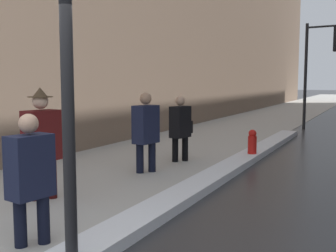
{
  "coord_description": "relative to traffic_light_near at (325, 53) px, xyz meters",
  "views": [
    {
      "loc": [
        2.78,
        -2.33,
        1.82
      ],
      "look_at": [
        -0.4,
        4.0,
        1.05
      ],
      "focal_mm": 45.0,
      "sensor_mm": 36.0,
      "label": 1
    }
  ],
  "objects": [
    {
      "name": "sidewalk_slab",
      "position": [
        -2.98,
        1.16,
        -2.8
      ],
      "size": [
        4.0,
        80.0,
        0.01
      ],
      "color": "#B2AFA8",
      "rests_on": "ground"
    },
    {
      "name": "snow_bank_curb",
      "position": [
        -0.82,
        -8.32,
        -2.73
      ],
      "size": [
        0.51,
        12.93,
        0.14
      ],
      "color": "white",
      "rests_on": "ground"
    },
    {
      "name": "traffic_light_near",
      "position": [
        0.0,
        0.0,
        0.0
      ],
      "size": [
        1.31,
        0.33,
        3.88
      ],
      "rotation": [
        0.0,
        0.0,
        -0.13
      ],
      "color": "black",
      "rests_on": "ground"
    },
    {
      "name": "pedestrian_nearside",
      "position": [
        -1.55,
        -12.84,
        -1.99
      ],
      "size": [
        0.35,
        0.51,
        1.47
      ],
      "rotation": [
        0.0,
        0.0,
        -1.73
      ],
      "color": "black",
      "rests_on": "ground"
    },
    {
      "name": "pedestrian_in_fedora",
      "position": [
        -2.72,
        -11.42,
        -1.87
      ],
      "size": [
        0.39,
        0.57,
        1.72
      ],
      "rotation": [
        0.0,
        0.0,
        -1.73
      ],
      "color": "#340C0C",
      "rests_on": "ground"
    },
    {
      "name": "pedestrian_in_glasses",
      "position": [
        -2.25,
        -9.07,
        -1.93
      ],
      "size": [
        0.38,
        0.55,
        1.58
      ],
      "rotation": [
        0.0,
        0.0,
        -1.73
      ],
      "color": "black",
      "rests_on": "ground"
    },
    {
      "name": "pedestrian_with_shoulder_bag",
      "position": [
        -2.12,
        -7.73,
        -1.99
      ],
      "size": [
        0.35,
        0.71,
        1.48
      ],
      "rotation": [
        0.0,
        0.0,
        -1.73
      ],
      "color": "black",
      "rests_on": "ground"
    },
    {
      "name": "fire_hydrant",
      "position": [
        -0.75,
        -6.78,
        -2.46
      ],
      "size": [
        0.2,
        0.2,
        0.7
      ],
      "color": "red",
      "rests_on": "ground"
    }
  ]
}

